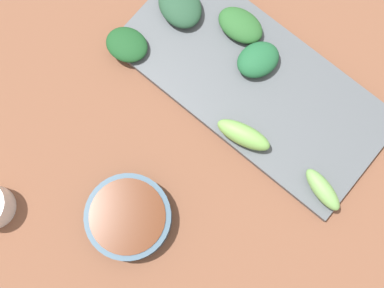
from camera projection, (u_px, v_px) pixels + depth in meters
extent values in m
cube|color=brown|center=(207.00, 139.00, 0.77)|extent=(2.10, 2.10, 0.02)
cylinder|color=#2E485B|center=(129.00, 217.00, 0.72)|extent=(0.11, 0.11, 0.03)
cylinder|color=#481D09|center=(128.00, 217.00, 0.71)|extent=(0.10, 0.10, 0.02)
cube|color=#4A5054|center=(251.00, 81.00, 0.77)|extent=(0.18, 0.39, 0.01)
ellipsoid|color=#6CA051|center=(323.00, 190.00, 0.72)|extent=(0.04, 0.07, 0.02)
ellipsoid|color=#72AC4F|center=(244.00, 135.00, 0.73)|extent=(0.05, 0.08, 0.03)
ellipsoid|color=#23472F|center=(180.00, 6.00, 0.77)|extent=(0.08, 0.09, 0.03)
ellipsoid|color=#194720|center=(127.00, 45.00, 0.76)|extent=(0.06, 0.07, 0.02)
ellipsoid|color=#285B29|center=(240.00, 25.00, 0.77)|extent=(0.05, 0.07, 0.02)
ellipsoid|color=#1D5832|center=(258.00, 60.00, 0.75)|extent=(0.08, 0.07, 0.03)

